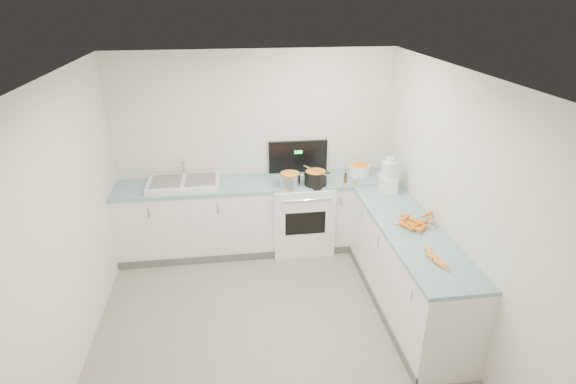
{
  "coord_description": "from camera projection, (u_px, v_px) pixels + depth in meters",
  "views": [
    {
      "loc": [
        -0.32,
        -3.45,
        3.11
      ],
      "look_at": [
        0.3,
        1.1,
        1.05
      ],
      "focal_mm": 28.0,
      "sensor_mm": 36.0,
      "label": 1
    }
  ],
  "objects": [
    {
      "name": "peelings",
      "position": [
        168.0,
        180.0,
        5.43
      ],
      "size": [
        0.21,
        0.27,
        0.01
      ],
      "color": "tan",
      "rests_on": "sink"
    },
    {
      "name": "wall_back",
      "position": [
        255.0,
        150.0,
        5.73
      ],
      "size": [
        3.5,
        0.0,
        2.5
      ],
      "primitive_type": null,
      "rotation": [
        1.57,
        0.0,
        0.0
      ],
      "color": "silver",
      "rests_on": "ground"
    },
    {
      "name": "extract_bottle",
      "position": [
        345.0,
        178.0,
        5.54
      ],
      "size": [
        0.04,
        0.04,
        0.11
      ],
      "primitive_type": "cylinder",
      "color": "#593319",
      "rests_on": "counter_back"
    },
    {
      "name": "steel_pot",
      "position": [
        290.0,
        181.0,
        5.43
      ],
      "size": [
        0.3,
        0.3,
        0.19
      ],
      "primitive_type": "cylinder",
      "rotation": [
        0.0,
        0.0,
        0.18
      ],
      "color": "silver",
      "rests_on": "stove"
    },
    {
      "name": "floor",
      "position": [
        273.0,
        336.0,
        4.43
      ],
      "size": [
        3.5,
        4.0,
        0.0
      ],
      "primitive_type": null,
      "color": "gray",
      "rests_on": "ground"
    },
    {
      "name": "stove",
      "position": [
        301.0,
        213.0,
        5.83
      ],
      "size": [
        0.76,
        0.65,
        1.36
      ],
      "color": "white",
      "rests_on": "ground"
    },
    {
      "name": "sink",
      "position": [
        184.0,
        183.0,
        5.46
      ],
      "size": [
        0.86,
        0.52,
        0.31
      ],
      "color": "white",
      "rests_on": "counter_back"
    },
    {
      "name": "wall_right",
      "position": [
        460.0,
        212.0,
        4.14
      ],
      "size": [
        0.0,
        4.0,
        2.5
      ],
      "primitive_type": null,
      "rotation": [
        1.57,
        0.0,
        -1.57
      ],
      "color": "silver",
      "rests_on": "ground"
    },
    {
      "name": "black_pot",
      "position": [
        316.0,
        179.0,
        5.47
      ],
      "size": [
        0.32,
        0.32,
        0.19
      ],
      "primitive_type": "cylinder",
      "rotation": [
        0.0,
        0.0,
        -0.18
      ],
      "color": "black",
      "rests_on": "stove"
    },
    {
      "name": "wooden_spoon",
      "position": [
        316.0,
        171.0,
        5.43
      ],
      "size": [
        0.24,
        0.37,
        0.02
      ],
      "primitive_type": "cylinder",
      "rotation": [
        1.57,
        0.0,
        0.55
      ],
      "color": "#AD7A47",
      "rests_on": "black_pot"
    },
    {
      "name": "counter_right",
      "position": [
        407.0,
        267.0,
        4.69
      ],
      "size": [
        0.62,
        2.2,
        0.94
      ],
      "color": "white",
      "rests_on": "ground"
    },
    {
      "name": "food_processor",
      "position": [
        388.0,
        177.0,
        5.27
      ],
      "size": [
        0.25,
        0.29,
        0.41
      ],
      "color": "white",
      "rests_on": "counter_right"
    },
    {
      "name": "counter_back",
      "position": [
        259.0,
        215.0,
        5.78
      ],
      "size": [
        3.5,
        0.62,
        0.94
      ],
      "color": "white",
      "rests_on": "ground"
    },
    {
      "name": "carrot_pile",
      "position": [
        415.0,
        223.0,
        4.53
      ],
      "size": [
        0.47,
        0.42,
        0.08
      ],
      "color": "orange",
      "rests_on": "counter_right"
    },
    {
      "name": "ceiling",
      "position": [
        268.0,
        79.0,
        3.41
      ],
      "size": [
        3.5,
        4.0,
        0.0
      ],
      "primitive_type": null,
      "rotation": [
        3.14,
        0.0,
        0.0
      ],
      "color": "silver",
      "rests_on": "ground"
    },
    {
      "name": "spice_jar",
      "position": [
        354.0,
        182.0,
        5.49
      ],
      "size": [
        0.04,
        0.04,
        0.08
      ],
      "primitive_type": "cylinder",
      "color": "#E5B266",
      "rests_on": "counter_back"
    },
    {
      "name": "peeled_carrots",
      "position": [
        436.0,
        259.0,
        3.94
      ],
      "size": [
        0.15,
        0.43,
        0.04
      ],
      "color": "orange",
      "rests_on": "counter_right"
    },
    {
      "name": "mixing_bowl",
      "position": [
        359.0,
        170.0,
        5.79
      ],
      "size": [
        0.31,
        0.31,
        0.13
      ],
      "primitive_type": "cylinder",
      "rotation": [
        0.0,
        0.0,
        0.14
      ],
      "color": "white",
      "rests_on": "counter_back"
    },
    {
      "name": "wall_left",
      "position": [
        60.0,
        238.0,
        3.71
      ],
      "size": [
        0.0,
        4.0,
        2.5
      ],
      "primitive_type": null,
      "rotation": [
        1.57,
        0.0,
        1.57
      ],
      "color": "silver",
      "rests_on": "ground"
    }
  ]
}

